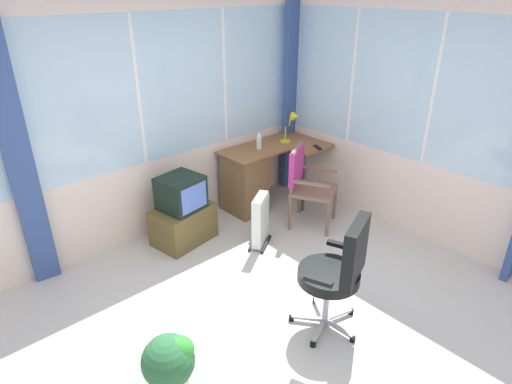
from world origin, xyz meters
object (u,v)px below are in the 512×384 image
wooden_armchair (304,177)px  tv_on_stand (183,213)px  potted_plant (170,363)px  spray_bottle (259,141)px  tv_remote (318,147)px  office_chair (339,268)px  desk (248,179)px  desk_lamp (293,122)px  space_heater (261,220)px

wooden_armchair → tv_on_stand: wooden_armchair is taller
potted_plant → spray_bottle: bearing=35.5°
tv_remote → office_chair: office_chair is taller
desk → wooden_armchair: (0.26, -0.68, 0.18)m
desk_lamp → space_heater: 1.46m
tv_remote → wooden_armchair: wooden_armchair is taller
spray_bottle → potted_plant: size_ratio=0.46×
tv_remote → office_chair: bearing=-112.7°
tv_on_stand → space_heater: bearing=-46.4°
wooden_armchair → tv_on_stand: 1.43m
wooden_armchair → potted_plant: size_ratio=2.04×
tv_remote → desk_lamp: bearing=119.7°
tv_remote → wooden_armchair: bearing=-133.7°
desk_lamp → spray_bottle: (-0.50, 0.09, -0.15)m
tv_remote → spray_bottle: spray_bottle is taller
space_heater → potted_plant: 2.03m
spray_bottle → office_chair: size_ratio=0.21×
office_chair → tv_on_stand: (-0.16, 1.98, -0.26)m
desk → spray_bottle: (0.18, -0.00, 0.46)m
office_chair → desk: bearing=67.4°
desk → wooden_armchair: 0.75m
spray_bottle → tv_on_stand: (-1.20, -0.08, -0.53)m
tv_remote → space_heater: (-1.16, -0.23, -0.48)m
desk_lamp → wooden_armchair: size_ratio=0.41×
desk → spray_bottle: bearing=-0.2°
tv_on_stand → desk: bearing=4.6°
tv_remote → potted_plant: bearing=-135.1°
desk → desk_lamp: 0.91m
tv_remote → space_heater: 1.28m
desk → tv_remote: bearing=-32.7°
desk → desk_lamp: bearing=-7.3°
spray_bottle → tv_on_stand: size_ratio=0.28×
desk_lamp → tv_remote: bearing=-82.4°
office_chair → potted_plant: bearing=164.6°
tv_remote → space_heater: size_ratio=0.25×
desk → spray_bottle: 0.49m
desk_lamp → tv_remote: desk_lamp is taller
desk_lamp → space_heater: bearing=-151.0°
tv_remote → tv_on_stand: bearing=-170.3°
wooden_armchair → potted_plant: 2.68m
tv_remote → wooden_armchair: 0.55m
desk_lamp → potted_plant: 3.38m
wooden_armchair → office_chair: size_ratio=0.92×
office_chair → space_heater: bearing=72.6°
desk_lamp → wooden_armchair: bearing=-125.3°
office_chair → space_heater: office_chair is taller
desk → desk_lamp: size_ratio=3.28×
space_heater → potted_plant: (-1.76, -1.00, -0.04)m
desk → tv_on_stand: (-1.02, -0.08, -0.07)m
office_chair → desk_lamp: bearing=52.2°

